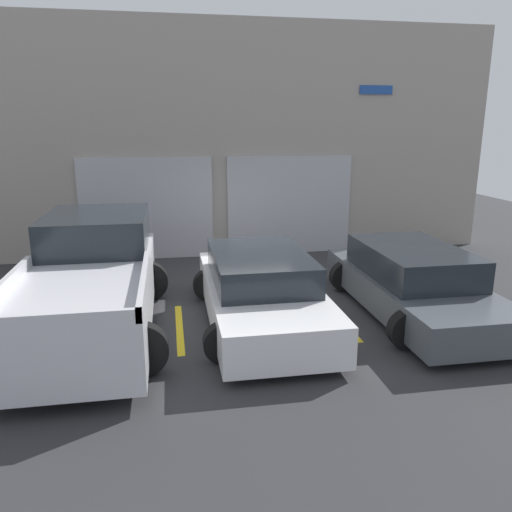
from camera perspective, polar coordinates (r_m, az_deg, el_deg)
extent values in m
plane|color=#2D2D30|center=(10.71, -1.30, -3.81)|extent=(28.00, 28.00, 0.00)
cube|color=#9E9389|center=(13.43, -3.55, 12.94)|extent=(14.43, 0.60, 5.98)
cube|color=#ADADB2|center=(13.18, -12.33, 5.25)|extent=(3.36, 0.08, 2.62)
cube|color=#ADADB2|center=(13.55, 3.85, 5.81)|extent=(3.36, 0.08, 2.62)
cube|color=#1E4799|center=(14.14, 13.57, 17.98)|extent=(0.90, 0.03, 0.22)
cube|color=silver|center=(8.68, -18.43, -4.29)|extent=(1.97, 5.14, 0.95)
cube|color=#1E2328|center=(9.83, -17.67, 2.79)|extent=(1.81, 2.31, 0.65)
cube|color=silver|center=(7.66, -26.99, -3.26)|extent=(0.08, 2.82, 0.18)
cube|color=silver|center=(7.32, -12.70, -2.76)|extent=(0.08, 2.82, 0.18)
cube|color=silver|center=(6.16, -22.12, -6.88)|extent=(1.97, 0.08, 0.18)
cylinder|color=black|center=(10.43, -21.85, -3.19)|extent=(0.77, 0.22, 0.77)
cylinder|color=black|center=(10.20, -12.18, -2.82)|extent=(0.77, 0.22, 0.77)
cylinder|color=black|center=(7.54, -26.64, -10.53)|extent=(0.77, 0.22, 0.77)
cylinder|color=black|center=(7.22, -13.02, -10.38)|extent=(0.77, 0.22, 0.77)
cube|color=white|center=(8.79, 0.56, -4.92)|extent=(1.84, 4.48, 0.62)
cube|color=#1E2328|center=(8.72, 0.44, -1.19)|extent=(1.62, 2.46, 0.50)
cylinder|color=black|center=(10.04, -5.46, -3.30)|extent=(0.62, 0.22, 0.62)
cylinder|color=black|center=(10.28, 3.61, -2.83)|extent=(0.62, 0.22, 0.62)
cylinder|color=black|center=(7.46, -3.70, -9.85)|extent=(0.62, 0.22, 0.62)
cylinder|color=black|center=(7.78, 8.42, -8.91)|extent=(0.62, 0.22, 0.62)
cube|color=#474C51|center=(9.71, 17.48, -3.87)|extent=(1.81, 4.62, 0.56)
cube|color=#1E2328|center=(9.65, 17.42, -0.55)|extent=(1.60, 2.54, 0.54)
cylinder|color=black|center=(10.67, 10.14, -2.32)|extent=(0.64, 0.22, 0.64)
cylinder|color=black|center=(11.31, 17.76, -1.83)|extent=(0.64, 0.22, 0.64)
cylinder|color=black|center=(8.20, 16.99, -8.06)|extent=(0.64, 0.22, 0.64)
cylinder|color=black|center=(9.01, 26.14, -6.89)|extent=(0.64, 0.22, 0.64)
cube|color=gold|center=(9.25, -26.98, -8.55)|extent=(0.12, 2.20, 0.01)
cube|color=gold|center=(8.82, -8.73, -8.14)|extent=(0.12, 2.20, 0.01)
cube|color=gold|center=(9.30, 9.34, -6.93)|extent=(0.12, 2.20, 0.01)
cube|color=gold|center=(10.56, 24.27, -5.41)|extent=(0.12, 2.20, 0.01)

